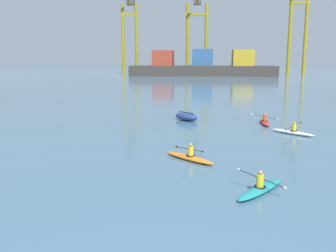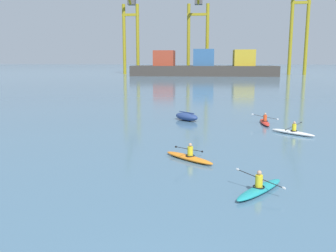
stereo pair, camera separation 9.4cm
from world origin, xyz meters
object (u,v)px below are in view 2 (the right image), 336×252
gantry_crane_west (131,27)px  kayak_orange (189,157)px  kayak_teal (260,188)px  kayak_white (293,132)px  capsized_dinghy (187,117)px  kayak_red (265,122)px  container_barge (204,67)px  gantry_crane_west_mid (198,26)px  gantry_crane_east_mid (300,19)px

gantry_crane_west → kayak_orange: gantry_crane_west is taller
kayak_teal → kayak_orange: bearing=123.9°
kayak_white → capsized_dinghy: bearing=146.4°
capsized_dinghy → kayak_red: size_ratio=0.77×
container_barge → gantry_crane_west_mid: bearing=99.8°
gantry_crane_west_mid → kayak_red: size_ratio=10.19×
gantry_crane_west → kayak_red: bearing=-72.7°
capsized_dinghy → gantry_crane_west_mid: bearing=90.8°
gantry_crane_west_mid → container_barge: bearing=-80.2°
gantry_crane_west_mid → kayak_white: gantry_crane_west_mid is taller
kayak_white → kayak_orange: 10.54m
gantry_crane_west_mid → gantry_crane_east_mid: gantry_crane_east_mid is taller
container_barge → kayak_orange: 104.29m
container_barge → gantry_crane_east_mid: bearing=19.0°
gantry_crane_east_mid → capsized_dinghy: 109.48m
capsized_dinghy → gantry_crane_east_mid: bearing=71.9°
gantry_crane_west_mid → kayak_red: gantry_crane_west_mid is taller
capsized_dinghy → kayak_teal: 18.05m
gantry_crane_west → gantry_crane_east_mid: bearing=-1.2°
kayak_white → kayak_red: 4.43m
gantry_crane_west_mid → gantry_crane_west: bearing=-177.3°
gantry_crane_west → kayak_red: (32.65, -104.89, -16.86)m
gantry_crane_west_mid → capsized_dinghy: 106.36m
gantry_crane_west_mid → kayak_red: 107.75m
capsized_dinghy → kayak_red: 6.72m
gantry_crane_east_mid → kayak_red: gantry_crane_east_mid is taller
kayak_white → kayak_red: size_ratio=0.85×
gantry_crane_east_mid → kayak_white: 112.40m
gantry_crane_west → gantry_crane_east_mid: size_ratio=0.92×
gantry_crane_west → kayak_teal: size_ratio=11.32×
kayak_orange → kayak_red: (5.83, 11.94, 0.00)m
kayak_teal → capsized_dinghy: bearing=102.5°
kayak_white → kayak_red: same height
kayak_teal → kayak_orange: size_ratio=1.05×
gantry_crane_east_mid → kayak_red: (-26.94, -103.60, -18.86)m
kayak_teal → container_barge: bearing=91.6°
kayak_teal → kayak_red: (2.74, 16.54, 0.00)m
kayak_white → kayak_orange: bearing=-132.9°
kayak_white → gantry_crane_west_mid: bearing=94.9°
gantry_crane_east_mid → kayak_teal: bearing=-103.9°
gantry_crane_west_mid → kayak_orange: 119.27m
kayak_orange → gantry_crane_east_mid: bearing=74.2°
capsized_dinghy → kayak_orange: (0.81, -13.02, -0.18)m
container_barge → kayak_white: container_barge is taller
capsized_dinghy → gantry_crane_west: bearing=104.1°
kayak_teal → kayak_red: size_ratio=0.91×
gantry_crane_east_mid → gantry_crane_west: bearing=178.8°
kayak_teal → gantry_crane_west_mid: bearing=92.5°
kayak_orange → container_barge: bearing=90.0°
kayak_orange → kayak_red: size_ratio=0.86×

